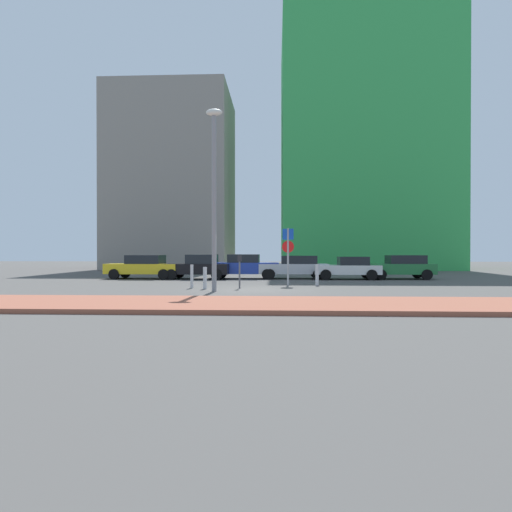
% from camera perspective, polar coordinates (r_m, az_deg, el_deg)
% --- Properties ---
extents(ground_plane, '(120.00, 120.00, 0.00)m').
position_cam_1_polar(ground_plane, '(19.91, -0.52, -4.32)').
color(ground_plane, '#4C4947').
extents(sidewalk_brick, '(40.00, 3.84, 0.14)m').
position_cam_1_polar(sidewalk_brick, '(13.70, -1.98, -6.21)').
color(sidewalk_brick, '#93513D').
rests_on(sidewalk_brick, ground).
extents(parked_car_yellow, '(4.65, 2.18, 1.49)m').
position_cam_1_polar(parked_car_yellow, '(28.74, -14.15, -1.32)').
color(parked_car_yellow, gold).
rests_on(parked_car_yellow, ground).
extents(parked_car_black, '(4.15, 2.12, 1.52)m').
position_cam_1_polar(parked_car_black, '(27.78, -7.40, -1.37)').
color(parked_car_black, black).
rests_on(parked_car_black, ground).
extents(parked_car_blue, '(4.47, 1.95, 1.53)m').
position_cam_1_polar(parked_car_blue, '(28.07, -1.61, -1.32)').
color(parked_car_blue, '#1E389E').
rests_on(parked_car_blue, ground).
extents(parked_car_silver, '(4.30, 1.92, 1.45)m').
position_cam_1_polar(parked_car_silver, '(27.97, 4.99, -1.37)').
color(parked_car_silver, '#B7BABF').
rests_on(parked_car_silver, ground).
extents(parked_car_white, '(4.00, 2.04, 1.39)m').
position_cam_1_polar(parked_car_white, '(27.84, 11.74, -1.48)').
color(parked_car_white, white).
rests_on(parked_car_white, ground).
extents(parked_car_green, '(3.99, 2.09, 1.48)m').
position_cam_1_polar(parked_car_green, '(28.98, 18.14, -1.29)').
color(parked_car_green, '#237238').
rests_on(parked_car_green, ground).
extents(parking_sign_post, '(0.60, 0.11, 2.87)m').
position_cam_1_polar(parking_sign_post, '(22.31, 4.13, 0.85)').
color(parking_sign_post, gray).
rests_on(parking_sign_post, ground).
extents(parking_meter, '(0.18, 0.14, 1.52)m').
position_cam_1_polar(parking_meter, '(20.47, -2.12, -1.44)').
color(parking_meter, '#4C4C51').
rests_on(parking_meter, ground).
extents(street_lamp, '(0.70, 0.36, 7.72)m').
position_cam_1_polar(street_lamp, '(19.09, -5.40, 9.01)').
color(street_lamp, gray).
rests_on(street_lamp, ground).
extents(traffic_bollard_near, '(0.17, 0.17, 1.07)m').
position_cam_1_polar(traffic_bollard_near, '(22.46, 7.84, -2.41)').
color(traffic_bollard_near, '#B7B7BC').
rests_on(traffic_bollard_near, ground).
extents(traffic_bollard_mid, '(0.17, 0.17, 0.99)m').
position_cam_1_polar(traffic_bollard_mid, '(20.31, -6.56, -2.82)').
color(traffic_bollard_mid, '#B7B7BC').
rests_on(traffic_bollard_mid, ground).
extents(traffic_bollard_far, '(0.14, 0.14, 1.09)m').
position_cam_1_polar(traffic_bollard_far, '(20.87, -8.23, -2.60)').
color(traffic_bollard_far, '#B7B7BC').
rests_on(traffic_bollard_far, ground).
extents(building_colorful_midrise, '(16.54, 15.37, 24.88)m').
position_cam_1_polar(building_colorful_midrise, '(49.71, 13.18, 12.99)').
color(building_colorful_midrise, green).
rests_on(building_colorful_midrise, ground).
extents(building_under_construction, '(11.72, 10.62, 17.77)m').
position_cam_1_polar(building_under_construction, '(47.08, -10.54, 9.30)').
color(building_under_construction, gray).
rests_on(building_under_construction, ground).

